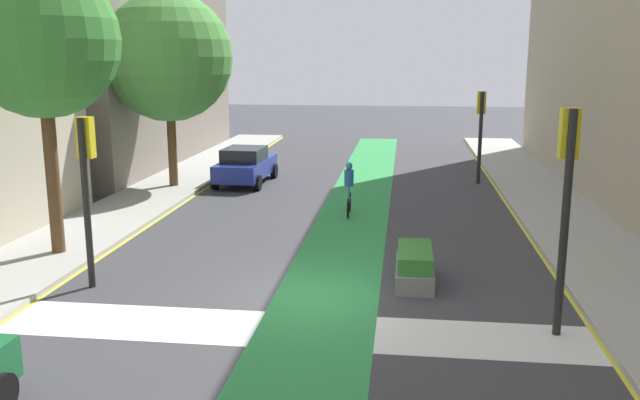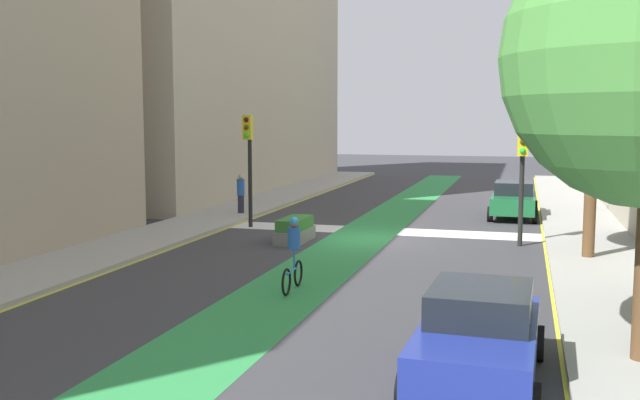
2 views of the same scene
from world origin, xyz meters
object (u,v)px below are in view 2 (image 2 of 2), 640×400
object	(u,v)px
median_planter	(295,230)
car_blue_left_far	(479,335)
traffic_signal_near_left	(522,163)
pedestrian_sidewalk_right_a	(241,193)
street_tree_near	(596,69)
traffic_signal_near_right	(249,149)
cyclist_in_lane	(293,252)
car_green_left_near	(514,200)

from	to	relation	value
median_planter	car_blue_left_far	bearing A→B (deg)	120.19
traffic_signal_near_left	pedestrian_sidewalk_right_a	xyz separation A→B (m)	(11.95, -4.52, -1.79)
street_tree_near	car_blue_left_far	bearing A→B (deg)	77.07
car_blue_left_far	pedestrian_sidewalk_right_a	world-z (taller)	pedestrian_sidewalk_right_a
car_blue_left_far	median_planter	world-z (taller)	car_blue_left_far
traffic_signal_near_right	pedestrian_sidewalk_right_a	size ratio (longest dim) A/B	2.57
traffic_signal_near_left	car_blue_left_far	xyz separation A→B (m)	(0.57, 13.29, -2.03)
traffic_signal_near_right	cyclist_in_lane	bearing A→B (deg)	117.33
cyclist_in_lane	pedestrian_sidewalk_right_a	bearing A→B (deg)	-62.56
car_blue_left_far	pedestrian_sidewalk_right_a	distance (m)	21.14
car_blue_left_far	car_green_left_near	bearing A→B (deg)	-90.66
traffic_signal_near_right	street_tree_near	distance (m)	13.17
street_tree_near	car_green_left_near	bearing A→B (deg)	-76.05
traffic_signal_near_right	car_blue_left_far	world-z (taller)	traffic_signal_near_right
pedestrian_sidewalk_right_a	median_planter	world-z (taller)	pedestrian_sidewalk_right_a
car_green_left_near	pedestrian_sidewalk_right_a	distance (m)	11.96
cyclist_in_lane	median_planter	size ratio (longest dim) A/B	0.87
cyclist_in_lane	traffic_signal_near_left	bearing A→B (deg)	-124.27
traffic_signal_near_right	median_planter	size ratio (longest dim) A/B	2.07
traffic_signal_near_right	traffic_signal_near_left	xyz separation A→B (m)	(-10.38, 1.52, -0.28)
car_green_left_near	cyclist_in_lane	world-z (taller)	cyclist_in_lane
pedestrian_sidewalk_right_a	traffic_signal_near_right	bearing A→B (deg)	117.79
car_green_left_near	traffic_signal_near_right	bearing A→B (deg)	29.92
traffic_signal_near_right	street_tree_near	world-z (taller)	street_tree_near
street_tree_near	cyclist_in_lane	bearing A→B (deg)	38.42
traffic_signal_near_right	pedestrian_sidewalk_right_a	distance (m)	3.97
car_green_left_near	traffic_signal_near_left	bearing A→B (deg)	92.58
traffic_signal_near_right	cyclist_in_lane	size ratio (longest dim) A/B	2.39
car_green_left_near	cyclist_in_lane	size ratio (longest dim) A/B	2.28
car_blue_left_far	traffic_signal_near_right	bearing A→B (deg)	-56.48
street_tree_near	median_planter	size ratio (longest dim) A/B	3.57
traffic_signal_near_right	car_green_left_near	bearing A→B (deg)	-150.08
traffic_signal_near_left	car_green_left_near	distance (m)	7.59
car_green_left_near	car_blue_left_far	distance (m)	20.59
car_blue_left_far	pedestrian_sidewalk_right_a	xyz separation A→B (m)	(11.39, -17.81, 0.23)
car_blue_left_far	median_planter	size ratio (longest dim) A/B	1.99
car_blue_left_far	street_tree_near	xyz separation A→B (m)	(-2.57, -11.20, 4.95)
car_green_left_near	pedestrian_sidewalk_right_a	world-z (taller)	pedestrian_sidewalk_right_a
traffic_signal_near_right	car_green_left_near	distance (m)	11.82
car_blue_left_far	street_tree_near	bearing A→B (deg)	-102.93
traffic_signal_near_left	car_green_left_near	bearing A→B (deg)	-87.42
traffic_signal_near_right	traffic_signal_near_left	world-z (taller)	traffic_signal_near_right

